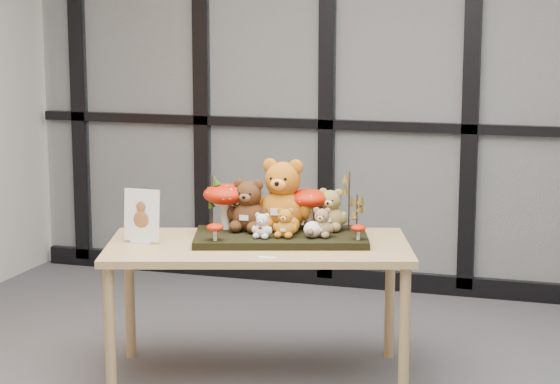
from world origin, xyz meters
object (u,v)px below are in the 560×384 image
(mushroom_front_right, at_px, (358,231))
(bear_white_bow, at_px, (262,224))
(plush_cream_hedgehog, at_px, (313,229))
(mushroom_back_right, at_px, (309,207))
(bear_small_yellow, at_px, (285,221))
(sign_holder, at_px, (142,219))
(bear_beige_small, at_px, (322,221))
(bear_tan_back, at_px, (331,207))
(bear_pooh_yellow, at_px, (283,191))
(diorama_tray, at_px, (281,237))
(bear_brown_medium, at_px, (249,202))
(mushroom_back_left, at_px, (226,204))
(mushroom_front_left, at_px, (215,231))
(display_table, at_px, (258,257))

(mushroom_front_right, bearing_deg, bear_white_bow, -168.03)
(plush_cream_hedgehog, height_order, mushroom_back_right, mushroom_back_right)
(bear_small_yellow, distance_m, sign_holder, 0.68)
(mushroom_front_right, bearing_deg, bear_beige_small, 176.16)
(bear_white_bow, bearing_deg, plush_cream_hedgehog, 1.90)
(bear_tan_back, distance_m, bear_beige_small, 0.17)
(bear_pooh_yellow, bearing_deg, diorama_tray, -95.65)
(plush_cream_hedgehog, bearing_deg, bear_tan_back, 61.40)
(bear_brown_medium, bearing_deg, bear_small_yellow, -40.30)
(mushroom_back_right, relative_size, mushroom_front_right, 2.77)
(plush_cream_hedgehog, height_order, mushroom_front_right, plush_cream_hedgehog)
(bear_tan_back, xyz_separation_m, bear_white_bow, (-0.26, -0.27, -0.05))
(mushroom_front_right, bearing_deg, bear_small_yellow, -172.23)
(bear_small_yellow, bearing_deg, mushroom_back_left, 146.49)
(bear_pooh_yellow, bearing_deg, sign_holder, -168.15)
(bear_small_yellow, relative_size, mushroom_back_right, 0.70)
(mushroom_front_left, bearing_deg, sign_holder, -179.89)
(mushroom_front_left, bearing_deg, mushroom_front_right, 18.67)
(mushroom_back_left, height_order, mushroom_back_right, mushroom_back_left)
(bear_pooh_yellow, height_order, mushroom_front_right, bear_pooh_yellow)
(plush_cream_hedgehog, bearing_deg, mushroom_back_left, 154.50)
(display_table, height_order, mushroom_front_left, mushroom_front_left)
(bear_beige_small, distance_m, mushroom_back_right, 0.18)
(bear_white_bow, bearing_deg, bear_beige_small, 4.62)
(diorama_tray, xyz_separation_m, sign_holder, (-0.62, -0.23, 0.10))
(bear_brown_medium, relative_size, plush_cream_hedgehog, 3.29)
(bear_brown_medium, xyz_separation_m, mushroom_front_right, (0.55, -0.04, -0.10))
(plush_cream_hedgehog, xyz_separation_m, sign_holder, (-0.78, -0.20, 0.04))
(bear_small_yellow, bearing_deg, mushroom_front_left, -167.41)
(mushroom_back_left, bearing_deg, display_table, -29.54)
(diorama_tray, xyz_separation_m, bear_small_yellow, (0.04, -0.06, 0.10))
(bear_brown_medium, relative_size, mushroom_front_left, 3.14)
(mushroom_back_left, bearing_deg, bear_tan_back, 13.99)
(display_table, bearing_deg, bear_tan_back, 22.29)
(bear_brown_medium, height_order, mushroom_back_left, bear_brown_medium)
(mushroom_back_right, bearing_deg, sign_holder, -152.83)
(bear_beige_small, height_order, sign_holder, sign_holder)
(mushroom_front_left, bearing_deg, plush_cream_hedgehog, 25.48)
(mushroom_front_left, distance_m, sign_holder, 0.37)
(mushroom_back_right, xyz_separation_m, sign_holder, (-0.72, -0.37, -0.03))
(bear_white_bow, bearing_deg, bear_tan_back, 28.40)
(bear_small_yellow, distance_m, mushroom_back_right, 0.21)
(diorama_tray, relative_size, plush_cream_hedgehog, 9.68)
(plush_cream_hedgehog, bearing_deg, bear_pooh_yellow, 127.07)
(display_table, xyz_separation_m, bear_tan_back, (0.29, 0.24, 0.22))
(display_table, distance_m, bear_pooh_yellow, 0.35)
(bear_pooh_yellow, xyz_separation_m, plush_cream_hedgehog, (0.19, -0.13, -0.15))
(mushroom_back_left, bearing_deg, bear_pooh_yellow, 14.14)
(display_table, xyz_separation_m, mushroom_front_left, (-0.16, -0.15, 0.15))
(diorama_tray, distance_m, plush_cream_hedgehog, 0.18)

